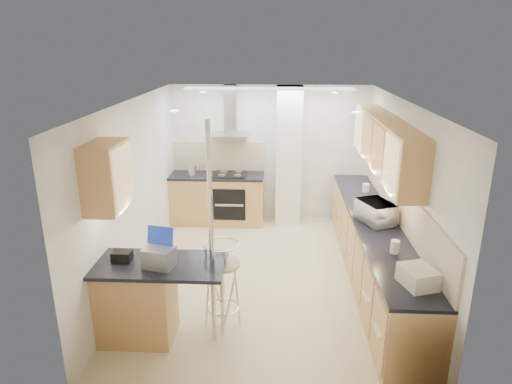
{
  "coord_description": "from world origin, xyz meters",
  "views": [
    {
      "loc": [
        0.16,
        -5.83,
        3.22
      ],
      "look_at": [
        -0.14,
        0.2,
        1.22
      ],
      "focal_mm": 32.0,
      "sensor_mm": 36.0,
      "label": 1
    }
  ],
  "objects_px": {
    "bar_stool_near": "(144,306)",
    "bar_stool_end": "(222,285)",
    "bread_bin": "(418,277)",
    "laptop": "(159,257)",
    "microwave": "(376,212)"
  },
  "relations": [
    {
      "from": "bar_stool_near",
      "to": "bar_stool_end",
      "type": "bearing_deg",
      "value": 16.87
    },
    {
      "from": "bar_stool_near",
      "to": "bread_bin",
      "type": "relative_size",
      "value": 2.6
    },
    {
      "from": "laptop",
      "to": "bar_stool_end",
      "type": "bearing_deg",
      "value": 42.14
    },
    {
      "from": "microwave",
      "to": "laptop",
      "type": "height_order",
      "value": "microwave"
    },
    {
      "from": "microwave",
      "to": "bar_stool_end",
      "type": "xyz_separation_m",
      "value": [
        -1.94,
        -1.09,
        -0.53
      ]
    },
    {
      "from": "microwave",
      "to": "bar_stool_near",
      "type": "relative_size",
      "value": 0.56
    },
    {
      "from": "laptop",
      "to": "bar_stool_near",
      "type": "distance_m",
      "value": 0.62
    },
    {
      "from": "microwave",
      "to": "bar_stool_end",
      "type": "relative_size",
      "value": 0.49
    },
    {
      "from": "bar_stool_end",
      "to": "bread_bin",
      "type": "relative_size",
      "value": 3.01
    },
    {
      "from": "microwave",
      "to": "laptop",
      "type": "distance_m",
      "value": 2.93
    },
    {
      "from": "laptop",
      "to": "bread_bin",
      "type": "relative_size",
      "value": 0.87
    },
    {
      "from": "laptop",
      "to": "bread_bin",
      "type": "height_order",
      "value": "laptop"
    },
    {
      "from": "microwave",
      "to": "bar_stool_end",
      "type": "bearing_deg",
      "value": 96.4
    },
    {
      "from": "laptop",
      "to": "bread_bin",
      "type": "distance_m",
      "value": 2.65
    },
    {
      "from": "bar_stool_end",
      "to": "bar_stool_near",
      "type": "bearing_deg",
      "value": 130.76
    }
  ]
}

